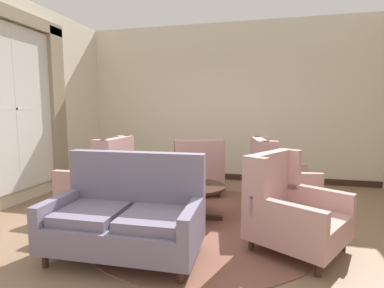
% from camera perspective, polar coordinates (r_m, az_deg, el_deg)
% --- Properties ---
extents(ground, '(8.51, 8.51, 0.00)m').
position_cam_1_polar(ground, '(3.84, 1.11, -16.29)').
color(ground, '#896B51').
extents(wall_back, '(6.24, 0.08, 3.26)m').
position_cam_1_polar(wall_back, '(6.35, 6.78, 7.85)').
color(wall_back, beige).
rests_on(wall_back, ground).
extents(wall_left, '(0.08, 3.98, 3.26)m').
position_cam_1_polar(wall_left, '(5.75, -28.06, 7.23)').
color(wall_left, beige).
rests_on(wall_left, ground).
extents(baseboard_back, '(6.08, 0.03, 0.12)m').
position_cam_1_polar(baseboard_back, '(6.45, 6.52, -6.22)').
color(baseboard_back, '#382319').
rests_on(baseboard_back, ground).
extents(area_rug, '(3.15, 3.15, 0.01)m').
position_cam_1_polar(area_rug, '(4.11, 2.05, -14.61)').
color(area_rug, brown).
rests_on(area_rug, ground).
extents(window_with_curtains, '(0.12, 2.13, 2.84)m').
position_cam_1_polar(window_with_curtains, '(5.34, -30.67, 7.56)').
color(window_with_curtains, silver).
extents(coffee_table, '(0.80, 0.80, 0.48)m').
position_cam_1_polar(coffee_table, '(4.07, 0.80, -9.26)').
color(coffee_table, '#382319').
rests_on(coffee_table, ground).
extents(porcelain_vase, '(0.20, 0.20, 0.28)m').
position_cam_1_polar(porcelain_vase, '(4.05, 1.14, -6.10)').
color(porcelain_vase, brown).
rests_on(porcelain_vase, coffee_table).
extents(settee, '(1.55, 0.85, 1.04)m').
position_cam_1_polar(settee, '(3.20, -12.44, -13.32)').
color(settee, slate).
rests_on(settee, ground).
extents(armchair_foreground_right, '(1.10, 1.14, 1.00)m').
position_cam_1_polar(armchair_foreground_right, '(5.23, 0.96, -5.24)').
color(armchair_foreground_right, tan).
rests_on(armchair_foreground_right, ground).
extents(armchair_far_left, '(0.96, 0.87, 1.10)m').
position_cam_1_polar(armchair_far_left, '(4.36, 16.00, -7.34)').
color(armchair_far_left, tan).
rests_on(armchair_far_left, ground).
extents(armchair_near_sideboard, '(0.92, 0.76, 1.10)m').
position_cam_1_polar(armchair_near_sideboard, '(4.55, -17.05, -6.90)').
color(armchair_near_sideboard, tan).
rests_on(armchair_near_sideboard, ground).
extents(armchair_beside_settee, '(1.18, 1.17, 1.02)m').
position_cam_1_polar(armchair_beside_settee, '(3.43, 18.35, -11.90)').
color(armchair_beside_settee, tan).
rests_on(armchair_beside_settee, ground).
extents(side_table, '(0.50, 0.50, 0.74)m').
position_cam_1_polar(side_table, '(5.07, 15.92, -5.57)').
color(side_table, '#382319').
rests_on(side_table, ground).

